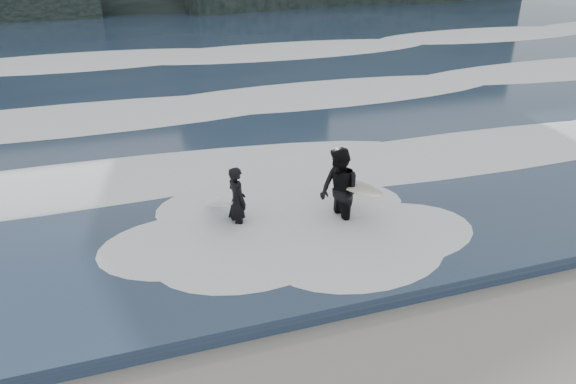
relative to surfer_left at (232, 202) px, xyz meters
name	(u,v)px	position (x,y,z in m)	size (l,w,h in m)	color
sea	(166,45)	(1.60, 22.48, -0.64)	(90.00, 52.00, 0.30)	#24364F
foam_near	(270,167)	(1.60, 2.48, -0.39)	(60.00, 3.20, 0.20)	white
foam_mid	(214,98)	(1.60, 9.48, -0.37)	(60.00, 4.00, 0.24)	white
foam_far	(176,52)	(1.60, 18.48, -0.34)	(60.00, 4.80, 0.30)	white
surfer_left	(232,202)	(0.00, 0.00, 0.00)	(0.96, 1.95, 1.57)	black
surfer_right	(341,192)	(2.21, -0.68, 0.19)	(1.23, 2.30, 1.96)	black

